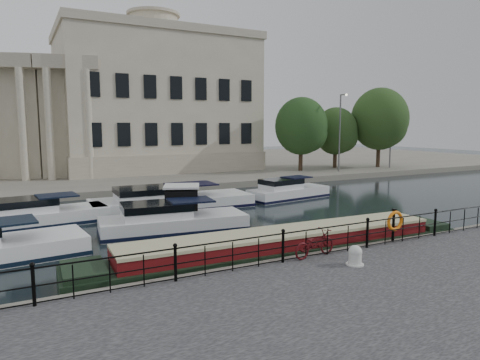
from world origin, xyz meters
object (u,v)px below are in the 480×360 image
life_ring_post (395,221)px  mooring_bollard (355,256)px  bicycle (315,244)px  harbour_hut (182,206)px  narrowboat (285,250)px

life_ring_post → mooring_bollard: bearing=-157.0°
bicycle → life_ring_post: life_ring_post is taller
bicycle → harbour_hut: 10.07m
mooring_bollard → harbour_hut: harbour_hut is taller
bicycle → mooring_bollard: bearing=-161.1°
narrowboat → harbour_hut: bearing=101.7°
mooring_bollard → bicycle: bearing=116.0°
mooring_bollard → life_ring_post: (3.52, 1.49, 0.55)m
bicycle → life_ring_post: bearing=-96.0°
life_ring_post → harbour_hut: (-5.78, 9.86, -0.48)m
bicycle → narrowboat: 1.83m
mooring_bollard → narrowboat: 3.25m
life_ring_post → narrowboat: size_ratio=0.08×
mooring_bollard → life_ring_post: size_ratio=0.50×
life_ring_post → bicycle: bearing=-178.8°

